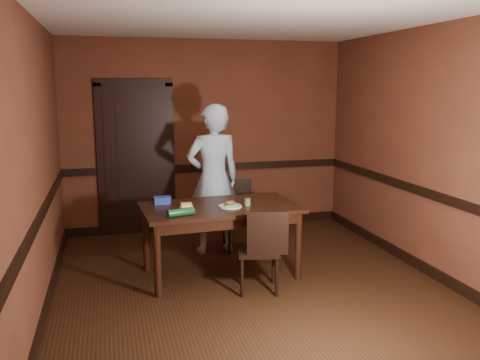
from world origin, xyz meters
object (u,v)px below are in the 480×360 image
sandwich_plate (230,205)px  dining_table (220,240)px  chair_far (240,216)px  chair_near (258,249)px  person (213,179)px  food_tub (162,200)px  sauce_jar (247,202)px  cheese_saucer (186,206)px

sandwich_plate → dining_table: bearing=135.7°
dining_table → chair_far: size_ratio=1.92×
chair_near → person: bearing=-69.5°
chair_near → food_tub: (-0.87, 0.76, 0.39)m
person → sauce_jar: person is taller
sauce_jar → cheese_saucer: (-0.65, 0.09, -0.02)m
dining_table → sandwich_plate: 0.43m
chair_near → sandwich_plate: bearing=-53.7°
chair_far → sauce_jar: size_ratio=10.48×
person → cheese_saucer: (-0.46, -0.81, -0.12)m
cheese_saucer → food_tub: food_tub is taller
chair_far → food_tub: bearing=-149.0°
chair_near → sandwich_plate: size_ratio=3.46×
cheese_saucer → chair_far: bearing=44.9°
sandwich_plate → chair_near: bearing=-66.5°
sandwich_plate → food_tub: (-0.68, 0.33, 0.02)m
chair_near → sauce_jar: size_ratio=10.42×
sandwich_plate → chair_far: bearing=69.0°
sauce_jar → cheese_saucer: sauce_jar is taller
chair_near → food_tub: bearing=-28.4°
chair_far → sauce_jar: 0.98m
dining_table → sauce_jar: 0.52m
chair_far → food_tub: 1.24m
dining_table → food_tub: size_ratio=8.87×
dining_table → cheese_saucer: cheese_saucer is taller
sauce_jar → food_tub: (-0.88, 0.32, -0.00)m
sauce_jar → cheese_saucer: 0.66m
chair_near → sauce_jar: same height
person → cheese_saucer: size_ratio=12.23×
sandwich_plate → sauce_jar: sauce_jar is taller
chair_near → sandwich_plate: 0.60m
sauce_jar → food_tub: 0.94m
chair_far → cheese_saucer: (-0.80, -0.80, 0.37)m
chair_near → cheese_saucer: 0.91m
dining_table → sandwich_plate: bearing=-48.1°
person → sauce_jar: bearing=96.8°
chair_near → person: size_ratio=0.47×
sauce_jar → food_tub: sauce_jar is taller
sauce_jar → chair_far: bearing=80.4°
sandwich_plate → cheese_saucer: (-0.46, 0.10, 0.00)m
person → sandwich_plate: person is taller
cheese_saucer → food_tub: 0.33m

